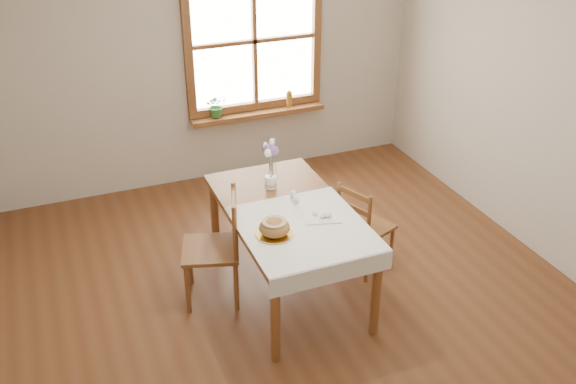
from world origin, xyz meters
The scene contains 18 objects.
ground centered at (0.00, 0.00, 0.00)m, with size 5.00×5.00×0.00m, color brown.
room_walls centered at (0.00, 0.00, 1.71)m, with size 4.60×5.10×2.65m.
window centered at (0.50, 2.47, 1.45)m, with size 1.46×0.08×1.46m.
window_sill centered at (0.50, 2.40, 0.69)m, with size 1.46×0.20×0.05m.
dining_table centered at (0.00, 0.30, 0.66)m, with size 0.90×1.60×0.75m.
table_linen centered at (0.00, 0.00, 0.76)m, with size 0.91×0.99×0.01m, color white.
chair_left centered at (-0.60, 0.43, 0.47)m, with size 0.43×0.45×0.93m, color brown, non-canonical shape.
chair_right centered at (0.72, 0.35, 0.41)m, with size 0.38×0.40×0.82m, color brown, non-canonical shape.
bread_plate centered at (-0.23, -0.02, 0.77)m, with size 0.26×0.26×0.01m, color white.
bread_loaf centered at (-0.23, -0.02, 0.84)m, with size 0.22×0.22×0.12m, color olive.
egg_napkin centered at (0.18, 0.09, 0.77)m, with size 0.27×0.23×0.01m, color white.
eggs centered at (0.18, 0.09, 0.80)m, with size 0.21×0.19×0.05m, color white, non-canonical shape.
salt_shaker centered at (0.08, 0.32, 0.80)m, with size 0.04×0.04×0.08m, color white.
pepper_shaker centered at (0.08, 0.40, 0.80)m, with size 0.05×0.05×0.09m, color white.
flower_vase centered at (0.00, 0.66, 0.80)m, with size 0.10×0.10×0.11m, color white.
lavender_bouquet centered at (0.00, 0.66, 1.01)m, with size 0.17×0.17×0.32m, color #72589D, non-canonical shape.
potted_plant centered at (0.05, 2.40, 0.81)m, with size 0.22×0.24×0.19m, color #316C2B.
amber_bottle centered at (0.86, 2.40, 0.81)m, with size 0.06×0.06×0.18m, color #A26E1E.
Camera 1 is at (-1.59, -3.65, 3.23)m, focal length 40.00 mm.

